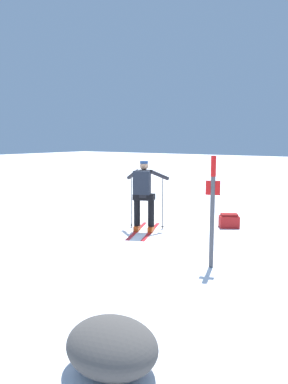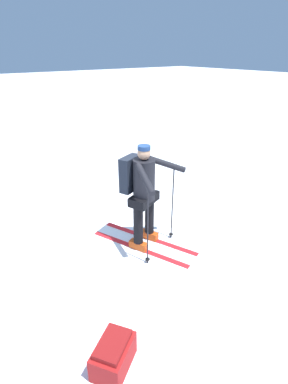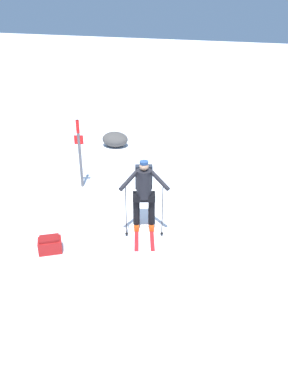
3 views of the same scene
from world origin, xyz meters
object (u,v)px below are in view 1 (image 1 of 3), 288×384
at_px(skier, 144,191).
at_px(dropped_backpack, 229,221).
at_px(trail_marker, 213,202).
at_px(rock_boulder, 112,346).

distance_m(skier, dropped_backpack, 2.29).
relative_size(trail_marker, rock_boulder, 2.07).
xyz_separation_m(skier, rock_boulder, (-2.82, 4.58, -0.71)).
relative_size(dropped_backpack, rock_boulder, 0.62).
distance_m(dropped_backpack, trail_marker, 3.18).
height_order(dropped_backpack, trail_marker, trail_marker).
bearing_deg(skier, trail_marker, 149.79).
xyz_separation_m(skier, dropped_backpack, (-1.51, -1.53, -0.80)).
bearing_deg(dropped_backpack, trail_marker, 106.30).
xyz_separation_m(dropped_backpack, rock_boulder, (-1.31, 6.12, 0.09)).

